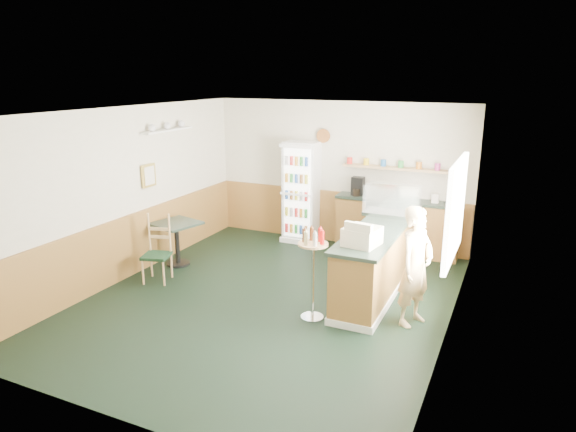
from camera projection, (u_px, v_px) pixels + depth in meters
The scene contains 13 objects.
ground at pixel (268, 299), 7.48m from camera, with size 6.00×6.00×0.00m, color black.
room_envelope at pixel (276, 186), 7.80m from camera, with size 5.04×6.02×2.72m.
service_counter at pixel (380, 260), 7.76m from camera, with size 0.68×3.01×1.01m.
back_counter at pixel (396, 224), 9.31m from camera, with size 2.24×0.42×1.69m.
drinks_fridge at pixel (301, 192), 9.89m from camera, with size 0.64×0.54×1.94m.
display_case at pixel (392, 201), 8.07m from camera, with size 0.85×0.44×0.48m.
cash_register at pixel (362, 236), 6.69m from camera, with size 0.41×0.44×0.24m, color #EDE6C4.
shopkeeper at pixel (416, 266), 6.57m from camera, with size 0.53×0.38×1.58m, color tan.
condiment_stand at pixel (313, 262), 6.70m from camera, with size 0.40×0.40×1.24m.
newspaper_rack at pixel (360, 251), 8.04m from camera, with size 0.09×0.44×0.52m.
cafe_table at pixel (177, 235), 8.71m from camera, with size 0.84×0.84×0.76m.
cafe_chair at pixel (159, 246), 8.08m from camera, with size 0.49×0.49×1.06m.
dog_doorstop at pixel (334, 277), 8.01m from camera, with size 0.20×0.26×0.24m.
Camera 1 is at (3.13, -6.14, 3.18)m, focal length 32.00 mm.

